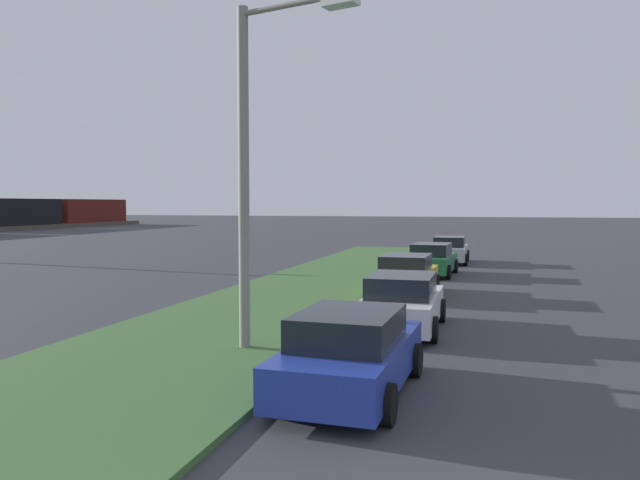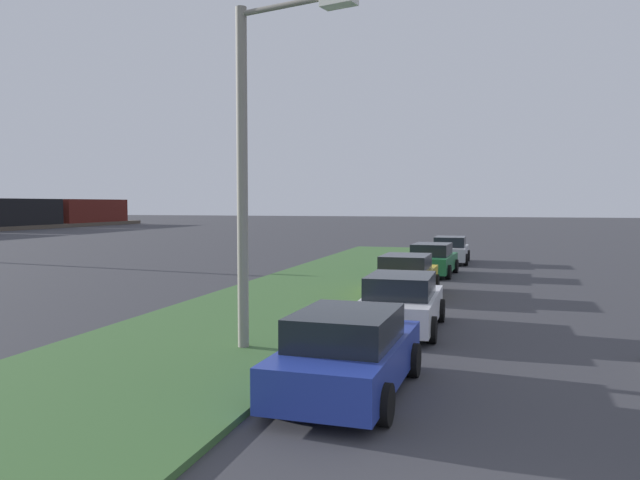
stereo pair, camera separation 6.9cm
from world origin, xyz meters
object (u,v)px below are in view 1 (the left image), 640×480
Objects in this scene: parked_car_blue at (351,353)px; parked_car_silver at (450,250)px; parked_car_white at (402,303)px; streetlight at (257,152)px; parked_car_yellow at (406,276)px; parked_car_green at (432,260)px.

parked_car_blue is 24.29m from parked_car_silver.
parked_car_white is 18.70m from parked_car_silver.
streetlight reaches higher than parked_car_silver.
parked_car_blue and parked_car_yellow have the same top height.
parked_car_white is 1.00× the size of parked_car_silver.
parked_car_yellow is at bearing 176.64° from parked_car_silver.
parked_car_blue is 1.01× the size of parked_car_yellow.
parked_car_yellow is (6.05, 0.70, 0.00)m from parked_car_white.
parked_car_green is (6.49, -0.30, 0.00)m from parked_car_yellow.
parked_car_green is 1.02× the size of parked_car_silver.
streetlight is (-3.38, 2.68, 3.67)m from parked_car_white.
parked_car_yellow is 1.01× the size of parked_car_silver.
parked_car_white is at bearing 0.82° from parked_car_blue.
parked_car_white is 6.10m from parked_car_yellow.
parked_car_white is at bearing -172.43° from parked_car_yellow.
parked_car_blue is at bearing -175.73° from parked_car_green.
parked_car_silver is (6.16, -0.40, 0.00)m from parked_car_green.
parked_car_yellow is 10.32m from streetlight.
streetlight reaches higher than parked_car_blue.
parked_car_green is 0.59× the size of streetlight.
parked_car_green is at bearing -8.12° from streetlight.
parked_car_blue is 0.99× the size of parked_car_green.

